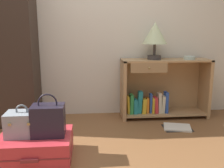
% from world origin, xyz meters
% --- Properties ---
extents(back_wall, '(6.40, 0.10, 2.60)m').
position_xyz_m(back_wall, '(0.00, 1.50, 1.30)').
color(back_wall, silver).
rests_on(back_wall, ground_plane).
extents(bookshelf, '(1.13, 0.36, 0.76)m').
position_xyz_m(bookshelf, '(0.90, 1.27, 0.36)').
color(bookshelf, tan).
rests_on(bookshelf, ground_plane).
extents(table_lamp, '(0.31, 0.31, 0.46)m').
position_xyz_m(table_lamp, '(0.80, 1.26, 1.07)').
color(table_lamp, '#3D3838').
rests_on(table_lamp, bookshelf).
extents(bowl, '(0.14, 0.14, 0.04)m').
position_xyz_m(bowl, '(1.24, 1.21, 0.78)').
color(bowl, silver).
rests_on(bowl, bookshelf).
extents(suitcase_large, '(0.64, 0.50, 0.22)m').
position_xyz_m(suitcase_large, '(-0.51, 0.25, 0.11)').
color(suitcase_large, '#D1333D').
rests_on(suitcase_large, ground_plane).
extents(train_case, '(0.28, 0.22, 0.28)m').
position_xyz_m(train_case, '(-0.61, 0.26, 0.33)').
color(train_case, '#8E99A3').
rests_on(train_case, suitcase_large).
extents(handbag, '(0.28, 0.20, 0.38)m').
position_xyz_m(handbag, '(-0.39, 0.25, 0.36)').
color(handbag, '#231E2D').
rests_on(handbag, suitcase_large).
extents(open_book_on_floor, '(0.36, 0.30, 0.02)m').
position_xyz_m(open_book_on_floor, '(0.99, 0.83, 0.01)').
color(open_book_on_floor, white).
rests_on(open_book_on_floor, ground_plane).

